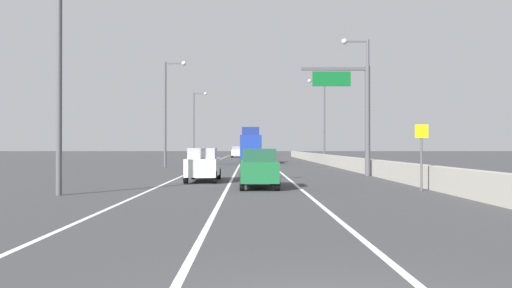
{
  "coord_description": "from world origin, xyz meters",
  "views": [
    {
      "loc": [
        -0.95,
        -5.92,
        2.01
      ],
      "look_at": [
        -0.35,
        40.0,
        2.23
      ],
      "focal_mm": 37.31,
      "sensor_mm": 36.0,
      "label": 1
    }
  ],
  "objects": [
    {
      "name": "lamp_post_right_third",
      "position": [
        8.02,
        59.1,
        5.89
      ],
      "size": [
        2.14,
        0.44,
        10.27
      ],
      "color": "#4C4C51",
      "rests_on": "ground_plane"
    },
    {
      "name": "box_truck",
      "position": [
        -0.76,
        57.45,
        2.01
      ],
      "size": [
        2.49,
        9.4,
        4.38
      ],
      "color": "navy",
      "rests_on": "ground_plane"
    },
    {
      "name": "car_green_0",
      "position": [
        -0.49,
        19.83,
        0.95
      ],
      "size": [
        1.88,
        4.52,
        1.9
      ],
      "color": "#196033",
      "rests_on": "ground_plane"
    },
    {
      "name": "lamp_post_left_far",
      "position": [
        -9.13,
        74.91,
        5.89
      ],
      "size": [
        2.14,
        0.44,
        10.27
      ],
      "color": "#4C4C51",
      "rests_on": "ground_plane"
    },
    {
      "name": "lane_stripe_left",
      "position": [
        -5.5,
        55.0,
        0.0
      ],
      "size": [
        0.16,
        130.0,
        0.0
      ],
      "primitive_type": "cube",
      "color": "silver",
      "rests_on": "ground_plane"
    },
    {
      "name": "lane_stripe_center",
      "position": [
        -2.0,
        55.0,
        0.0
      ],
      "size": [
        0.16,
        130.0,
        0.0
      ],
      "primitive_type": "cube",
      "color": "silver",
      "rests_on": "ground_plane"
    },
    {
      "name": "overhead_sign_gantry",
      "position": [
        6.38,
        30.1,
        4.73
      ],
      "size": [
        4.68,
        0.36,
        7.5
      ],
      "color": "#47474C",
      "rests_on": "ground_plane"
    },
    {
      "name": "jersey_barrier_right",
      "position": [
        7.72,
        40.0,
        0.55
      ],
      "size": [
        0.6,
        120.0,
        1.1
      ],
      "primitive_type": "cube",
      "color": "#9E998E",
      "rests_on": "ground_plane"
    },
    {
      "name": "ground_plane",
      "position": [
        0.0,
        64.0,
        0.0
      ],
      "size": [
        320.0,
        320.0,
        0.0
      ],
      "primitive_type": "plane",
      "color": "#38383A"
    },
    {
      "name": "lamp_post_right_second",
      "position": [
        7.89,
        34.56,
        5.89
      ],
      "size": [
        2.14,
        0.44,
        10.27
      ],
      "color": "#4C4C51",
      "rests_on": "ground_plane"
    },
    {
      "name": "lamp_post_left_mid",
      "position": [
        -8.81,
        45.47,
        5.89
      ],
      "size": [
        2.14,
        0.44,
        10.27
      ],
      "color": "#4C4C51",
      "rests_on": "ground_plane"
    },
    {
      "name": "car_white_2",
      "position": [
        -3.59,
        24.69,
        0.96
      ],
      "size": [
        1.79,
        4.71,
        1.92
      ],
      "color": "white",
      "rests_on": "ground_plane"
    },
    {
      "name": "lane_stripe_right",
      "position": [
        1.5,
        55.0,
        0.0
      ],
      "size": [
        0.16,
        130.0,
        0.0
      ],
      "primitive_type": "cube",
      "color": "silver",
      "rests_on": "ground_plane"
    },
    {
      "name": "speed_advisory_sign",
      "position": [
        6.82,
        17.91,
        1.76
      ],
      "size": [
        0.6,
        0.11,
        3.0
      ],
      "color": "#4C4C51",
      "rests_on": "ground_plane"
    },
    {
      "name": "car_silver_1",
      "position": [
        -3.24,
        91.03,
        1.02
      ],
      "size": [
        1.88,
        4.25,
        2.04
      ],
      "color": "#B7B7BC",
      "rests_on": "ground_plane"
    },
    {
      "name": "lamp_post_left_near",
      "position": [
        -8.52,
        16.02,
        5.89
      ],
      "size": [
        2.14,
        0.44,
        10.27
      ],
      "color": "#4C4C51",
      "rests_on": "ground_plane"
    }
  ]
}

